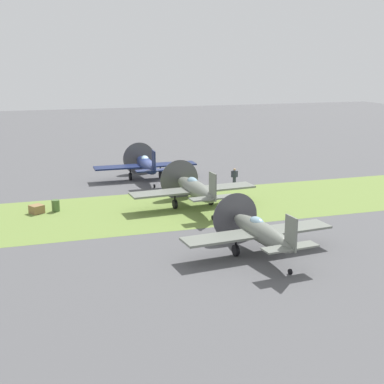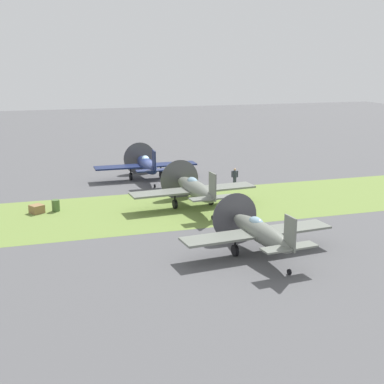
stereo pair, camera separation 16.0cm
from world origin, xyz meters
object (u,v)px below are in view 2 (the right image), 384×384
airplane_wingman (195,189)px  supply_crate (37,209)px  airplane_trail (260,232)px  airplane_lead (146,165)px  runway_marker_cone (225,186)px  ground_crew_chief (235,177)px  fuel_drum (56,206)px

airplane_wingman → supply_crate: (-11.97, 2.11, -1.21)m
airplane_wingman → airplane_trail: bearing=-91.2°
airplane_lead → runway_marker_cone: size_ratio=22.62×
airplane_trail → runway_marker_cone: airplane_trail is taller
runway_marker_cone → ground_crew_chief: bearing=25.2°
runway_marker_cone → airplane_wingman: bearing=-131.1°
airplane_lead → airplane_trail: bearing=-84.3°
airplane_trail → runway_marker_cone: (3.91, 16.17, -1.22)m
airplane_lead → supply_crate: bearing=-139.5°
ground_crew_chief → fuel_drum: ground_crew_chief is taller
fuel_drum → runway_marker_cone: fuel_drum is taller
airplane_wingman → ground_crew_chief: size_ratio=5.94×
airplane_trail → ground_crew_chief: airplane_trail is taller
fuel_drum → airplane_lead: bearing=43.9°
airplane_lead → airplane_wingman: size_ratio=0.97×
airplane_trail → supply_crate: (-12.55, 13.12, -1.12)m
airplane_trail → fuel_drum: (-11.13, 13.23, -0.99)m
airplane_lead → supply_crate: size_ratio=11.06×
airplane_wingman → runway_marker_cone: bearing=44.7°
supply_crate → runway_marker_cone: bearing=10.5°
airplane_wingman → fuel_drum: size_ratio=11.41×
airplane_trail → runway_marker_cone: bearing=71.3°
airplane_lead → fuel_drum: size_ratio=11.06×
airplane_lead → airplane_trail: 22.06m
airplane_lead → fuel_drum: 12.65m
airplane_wingman → supply_crate: bearing=165.8°
airplane_lead → supply_crate: (-10.51, -8.84, -1.18)m
runway_marker_cone → fuel_drum: bearing=-168.9°
airplane_trail → airplane_lead: bearing=90.2°
supply_crate → airplane_trail: bearing=-46.3°
supply_crate → runway_marker_cone: (16.47, 3.05, -0.10)m
fuel_drum → supply_crate: size_ratio=1.00×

